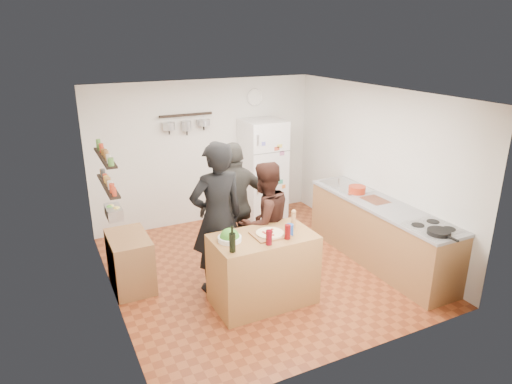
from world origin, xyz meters
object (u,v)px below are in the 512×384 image
prep_island (263,269)px  red_bowl (357,190)px  salt_canister (290,230)px  fridge (263,170)px  pepper_mill (293,221)px  counter_run (379,233)px  wall_clock (255,97)px  side_table (130,261)px  salad_bowl (230,239)px  wine_bottle (232,243)px  person_back (235,206)px  person_left (217,218)px  skillet (439,232)px  person_center (265,222)px

prep_island → red_bowl: bearing=20.3°
salt_canister → fridge: size_ratio=0.08×
pepper_mill → counter_run: pepper_mill is taller
wall_clock → side_table: bearing=-147.2°
salt_canister → counter_run: salt_canister is taller
pepper_mill → fridge: 2.60m
salt_canister → red_bowl: (1.68, 0.85, -0.01)m
salad_bowl → counter_run: size_ratio=0.11×
salt_canister → wall_clock: (0.98, 2.96, 1.17)m
red_bowl → side_table: 3.46m
salt_canister → red_bowl: 1.88m
prep_island → fridge: bearing=63.1°
wine_bottle → person_back: (0.60, 1.28, -0.10)m
red_bowl → wall_clock: (-0.70, 2.11, 1.18)m
fridge → side_table: size_ratio=2.25×
person_left → fridge: bearing=-134.1°
prep_island → salad_bowl: bearing=173.2°
red_bowl → fridge: size_ratio=0.14×
person_back → wall_clock: 2.47m
pepper_mill → skillet: (1.48, -0.97, -0.06)m
counter_run → side_table: size_ratio=3.29×
salad_bowl → pepper_mill: bearing=0.0°
wine_bottle → counter_run: (2.53, 0.43, -0.57)m
salad_bowl → red_bowl: red_bowl is taller
pepper_mill → salt_canister: (-0.15, -0.17, -0.03)m
skillet → side_table: size_ratio=0.35×
pepper_mill → fridge: fridge is taller
wall_clock → person_left: bearing=-125.8°
pepper_mill → counter_run: 1.68m
salt_canister → wall_clock: 3.33m
wine_bottle → red_bowl: (2.48, 0.95, -0.05)m
counter_run → fridge: bearing=108.1°
prep_island → pepper_mill: size_ratio=6.37×
person_center → wall_clock: 2.84m
pepper_mill → counter_run: bearing=5.9°
person_back → counter_run: bearing=152.2°
person_center → skillet: (1.64, -1.45, 0.11)m
fridge → wall_clock: 1.29m
side_table → salad_bowl: bearing=-46.8°
red_bowl → side_table: bearing=173.7°
prep_island → salt_canister: (0.30, -0.12, 0.53)m
prep_island → salt_canister: size_ratio=8.91×
salad_bowl → skillet: skillet is taller
person_center → side_table: person_center is taller
wine_bottle → salt_canister: wine_bottle is taller
wine_bottle → prep_island: bearing=23.7°
prep_island → skillet: skillet is taller
prep_island → red_bowl: (1.98, 0.73, 0.52)m
counter_run → side_table: (-3.44, 0.89, -0.09)m
prep_island → side_table: (-1.41, 1.11, -0.09)m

